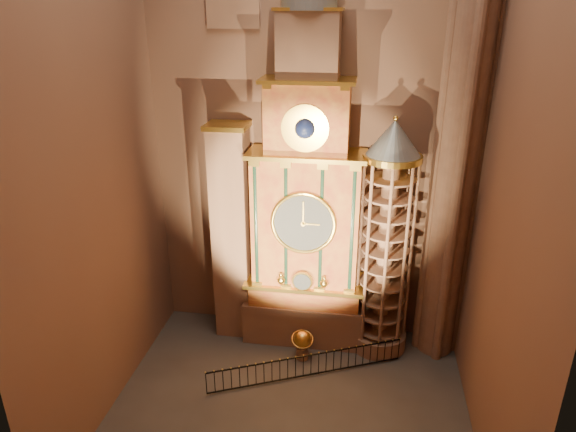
% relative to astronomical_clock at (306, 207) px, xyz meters
% --- Properties ---
extents(floor, '(14.00, 14.00, 0.00)m').
position_rel_astronomical_clock_xyz_m(floor, '(0.00, -4.96, -6.68)').
color(floor, '#383330').
rests_on(floor, ground).
extents(wall_back, '(22.00, 0.00, 22.00)m').
position_rel_astronomical_clock_xyz_m(wall_back, '(0.00, 1.04, 4.32)').
color(wall_back, '#845D47').
rests_on(wall_back, floor).
extents(wall_left, '(0.00, 22.00, 22.00)m').
position_rel_astronomical_clock_xyz_m(wall_left, '(-7.00, -4.96, 4.32)').
color(wall_left, '#845D47').
rests_on(wall_left, floor).
extents(wall_right, '(0.00, 22.00, 22.00)m').
position_rel_astronomical_clock_xyz_m(wall_right, '(7.00, -4.96, 4.32)').
color(wall_right, '#845D47').
rests_on(wall_right, floor).
extents(astronomical_clock, '(5.60, 2.41, 16.70)m').
position_rel_astronomical_clock_xyz_m(astronomical_clock, '(0.00, 0.00, 0.00)').
color(astronomical_clock, '#8C634C').
rests_on(astronomical_clock, floor).
extents(portrait_tower, '(1.80, 1.60, 10.20)m').
position_rel_astronomical_clock_xyz_m(portrait_tower, '(-3.40, 0.02, -1.53)').
color(portrait_tower, '#8C634C').
rests_on(portrait_tower, floor).
extents(stair_turret, '(2.50, 2.50, 10.80)m').
position_rel_astronomical_clock_xyz_m(stair_turret, '(3.50, -0.26, -1.41)').
color(stair_turret, '#8C634C').
rests_on(stair_turret, floor).
extents(gothic_pier, '(2.04, 2.04, 22.00)m').
position_rel_astronomical_clock_xyz_m(gothic_pier, '(6.10, 0.04, 4.32)').
color(gothic_pier, '#8C634C').
rests_on(gothic_pier, floor).
extents(celestial_globe, '(1.21, 1.17, 1.43)m').
position_rel_astronomical_clock_xyz_m(celestial_globe, '(0.12, -1.76, -5.82)').
color(celestial_globe, '#8C634C').
rests_on(celestial_globe, floor).
extents(iron_railing, '(7.84, 3.55, 1.07)m').
position_rel_astronomical_clock_xyz_m(iron_railing, '(0.48, -2.99, -6.10)').
color(iron_railing, black).
rests_on(iron_railing, floor).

